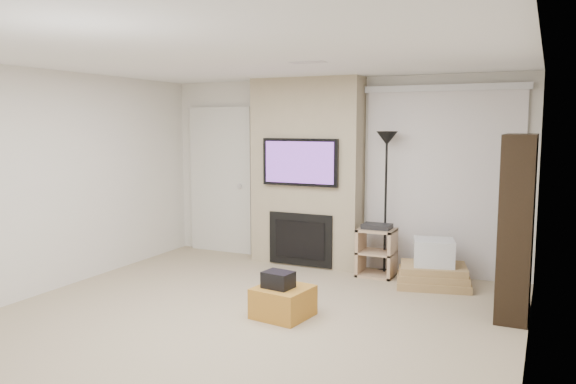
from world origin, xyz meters
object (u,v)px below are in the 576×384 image
at_px(floor_lamp, 386,162).
at_px(av_stand, 377,249).
at_px(ottoman, 283,302).
at_px(bookshelf, 517,226).
at_px(box_stack, 433,268).

distance_m(floor_lamp, av_stand, 1.09).
xyz_separation_m(ottoman, bookshelf, (2.06, 1.02, 0.75)).
xyz_separation_m(av_stand, box_stack, (0.73, -0.15, -0.13)).
xyz_separation_m(ottoman, floor_lamp, (0.48, 1.99, 1.27)).
xyz_separation_m(floor_lamp, box_stack, (0.67, -0.28, -1.21)).
bearing_deg(box_stack, ottoman, -123.85).
height_order(floor_lamp, bookshelf, floor_lamp).
relative_size(floor_lamp, av_stand, 2.74).
bearing_deg(bookshelf, floor_lamp, 148.56).
bearing_deg(av_stand, ottoman, -102.52).
relative_size(av_stand, bookshelf, 0.37).
xyz_separation_m(av_stand, bookshelf, (1.64, -0.83, 0.55)).
bearing_deg(bookshelf, box_stack, 143.29).
relative_size(floor_lamp, bookshelf, 1.00).
height_order(ottoman, floor_lamp, floor_lamp).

